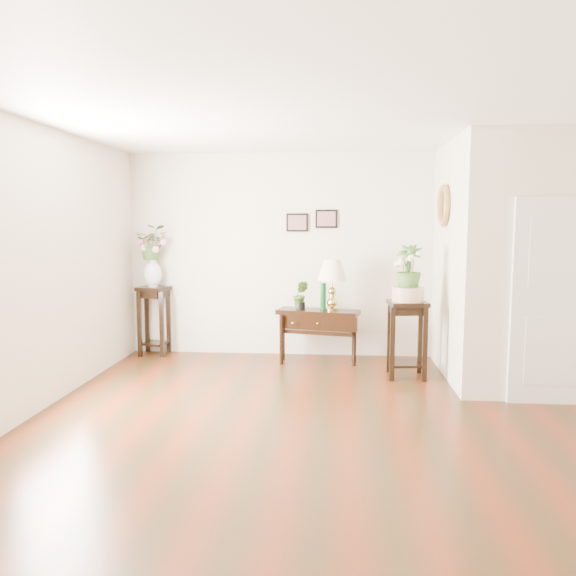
# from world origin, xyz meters

# --- Properties ---
(floor) EXTENTS (6.00, 5.50, 0.02)m
(floor) POSITION_xyz_m (0.00, 0.00, 0.00)
(floor) COLOR #58220E
(floor) RESTS_ON ground
(ceiling) EXTENTS (6.00, 5.50, 0.02)m
(ceiling) POSITION_xyz_m (0.00, 0.00, 2.80)
(ceiling) COLOR white
(ceiling) RESTS_ON ground
(wall_back) EXTENTS (6.00, 0.02, 2.80)m
(wall_back) POSITION_xyz_m (0.00, 2.75, 1.40)
(wall_back) COLOR beige
(wall_back) RESTS_ON ground
(wall_front) EXTENTS (6.00, 0.02, 2.80)m
(wall_front) POSITION_xyz_m (0.00, -2.75, 1.40)
(wall_front) COLOR beige
(wall_front) RESTS_ON ground
(wall_left) EXTENTS (0.02, 5.50, 2.80)m
(wall_left) POSITION_xyz_m (-3.00, 0.00, 1.40)
(wall_left) COLOR beige
(wall_left) RESTS_ON ground
(partition) EXTENTS (1.80, 1.95, 2.80)m
(partition) POSITION_xyz_m (2.10, 1.77, 1.40)
(partition) COLOR beige
(partition) RESTS_ON floor
(door) EXTENTS (0.90, 0.05, 2.10)m
(door) POSITION_xyz_m (2.10, 0.78, 1.05)
(door) COLOR silver
(door) RESTS_ON floor
(art_print_left) EXTENTS (0.30, 0.02, 0.25)m
(art_print_left) POSITION_xyz_m (-0.65, 2.73, 1.85)
(art_print_left) COLOR black
(art_print_left) RESTS_ON wall_back
(art_print_right) EXTENTS (0.30, 0.02, 0.25)m
(art_print_right) POSITION_xyz_m (-0.25, 2.73, 1.90)
(art_print_right) COLOR black
(art_print_right) RESTS_ON wall_back
(wall_ornament) EXTENTS (0.07, 0.51, 0.51)m
(wall_ornament) POSITION_xyz_m (1.16, 1.90, 2.05)
(wall_ornament) COLOR #A47434
(wall_ornament) RESTS_ON partition
(console_table) EXTENTS (1.12, 0.57, 0.71)m
(console_table) POSITION_xyz_m (-0.34, 2.26, 0.36)
(console_table) COLOR black
(console_table) RESTS_ON floor
(table_lamp) EXTENTS (0.50, 0.50, 0.67)m
(table_lamp) POSITION_xyz_m (-0.16, 2.26, 1.06)
(table_lamp) COLOR tan
(table_lamp) RESTS_ON console_table
(green_vase) EXTENTS (0.10, 0.10, 0.35)m
(green_vase) POSITION_xyz_m (-0.28, 2.26, 0.88)
(green_vase) COLOR #094015
(green_vase) RESTS_ON console_table
(potted_plant) EXTENTS (0.20, 0.16, 0.36)m
(potted_plant) POSITION_xyz_m (-0.57, 2.26, 0.89)
(potted_plant) COLOR #356024
(potted_plant) RESTS_ON console_table
(plant_stand_a) EXTENTS (0.45, 0.45, 0.96)m
(plant_stand_a) POSITION_xyz_m (-2.65, 2.57, 0.48)
(plant_stand_a) COLOR black
(plant_stand_a) RESTS_ON floor
(porcelain_vase) EXTENTS (0.27, 0.27, 0.42)m
(porcelain_vase) POSITION_xyz_m (-2.65, 2.57, 1.19)
(porcelain_vase) COLOR silver
(porcelain_vase) RESTS_ON plant_stand_a
(lily_arrangement) EXTENTS (0.51, 0.47, 0.48)m
(lily_arrangement) POSITION_xyz_m (-2.65, 2.57, 1.60)
(lily_arrangement) COLOR #356024
(lily_arrangement) RESTS_ON porcelain_vase
(plant_stand_b) EXTENTS (0.48, 0.48, 0.92)m
(plant_stand_b) POSITION_xyz_m (0.74, 1.68, 0.46)
(plant_stand_b) COLOR black
(plant_stand_b) RESTS_ON floor
(ceramic_bowl) EXTENTS (0.48, 0.48, 0.17)m
(ceramic_bowl) POSITION_xyz_m (0.74, 1.68, 1.00)
(ceramic_bowl) COLOR beige
(ceramic_bowl) RESTS_ON plant_stand_b
(narcissus) EXTENTS (0.40, 0.40, 0.55)m
(narcissus) POSITION_xyz_m (0.74, 1.68, 1.31)
(narcissus) COLOR #356024
(narcissus) RESTS_ON ceramic_bowl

